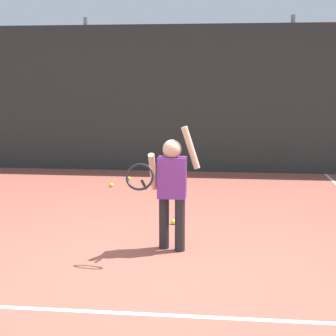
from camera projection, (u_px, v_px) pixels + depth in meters
ground_plane at (151, 272)px, 4.67m from camera, size 20.00×20.00×0.00m
court_line_baseline at (136, 314)px, 3.85m from camera, size 9.00×0.05×0.00m
back_fence_windscreen at (187, 99)px, 9.43m from camera, size 12.14×0.08×2.83m
fence_post_1 at (88, 95)px, 9.67m from camera, size 0.09×0.09×2.98m
fence_post_2 at (290, 96)px, 9.28m from camera, size 0.09×0.09×2.98m
tennis_player at (171, 185)px, 5.15m from camera, size 0.72×0.58×1.35m
tennis_ball_0 at (174, 222)px, 6.18m from camera, size 0.07×0.07×0.07m
tennis_ball_2 at (111, 185)px, 8.28m from camera, size 0.07×0.07×0.07m
tennis_ball_3 at (129, 178)px, 8.82m from camera, size 0.07×0.07×0.07m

